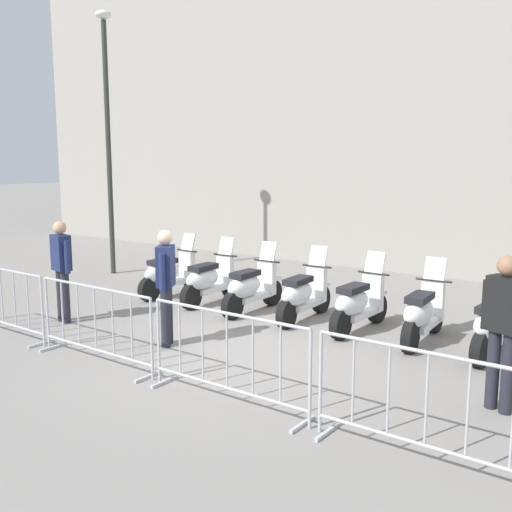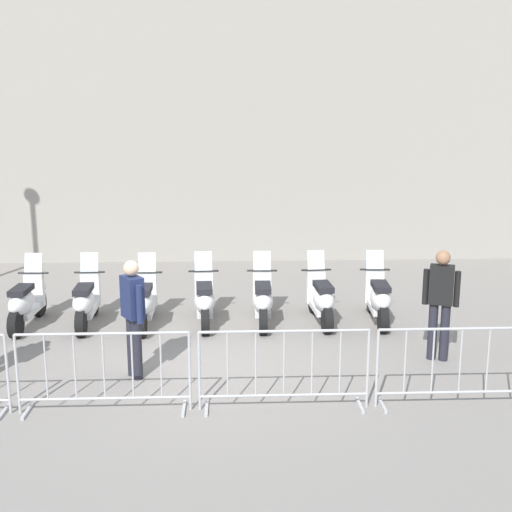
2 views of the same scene
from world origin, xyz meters
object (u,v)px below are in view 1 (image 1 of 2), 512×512
street_lamp (107,120)px  officer_by_barriers (504,324)px  motorcycle_2 (251,288)px  barrier_segment_0 (2,301)px  motorcycle_1 (209,281)px  motorcycle_3 (303,295)px  motorcycle_6 (495,326)px  barrier_segment_1 (95,325)px  officer_mid_plaza (62,265)px  motorcycle_4 (358,304)px  motorcycle_5 (422,314)px  barrier_segment_3 (426,409)px  motorcycle_0 (169,274)px  officer_near_row_end (166,281)px  barrier_segment_2 (227,359)px

street_lamp → officer_by_barriers: street_lamp is taller
motorcycle_2 → barrier_segment_0: motorcycle_2 is taller
barrier_segment_0 → motorcycle_1: bearing=66.8°
motorcycle_3 → barrier_segment_0: bearing=-137.0°
barrier_segment_0 → officer_by_barriers: size_ratio=1.27×
motorcycle_3 → motorcycle_6: size_ratio=1.00×
barrier_segment_1 → officer_by_barriers: officer_by_barriers is taller
officer_mid_plaza → motorcycle_4: bearing=27.4°
barrier_segment_1 → motorcycle_4: bearing=55.3°
motorcycle_5 → barrier_segment_1: 4.74m
motorcycle_6 → barrier_segment_3: size_ratio=0.78×
officer_by_barriers → motorcycle_0: bearing=162.9°
motorcycle_3 → barrier_segment_3: motorcycle_3 is taller
motorcycle_2 → officer_mid_plaza: 3.28m
officer_near_row_end → officer_mid_plaza: same height
motorcycle_1 → street_lamp: size_ratio=0.28×
officer_mid_plaza → motorcycle_3: bearing=34.9°
barrier_segment_0 → street_lamp: street_lamp is taller
motorcycle_3 → barrier_segment_0: (-3.56, -3.32, 0.07)m
barrier_segment_3 → barrier_segment_1: bearing=177.9°
motorcycle_0 → officer_near_row_end: officer_near_row_end is taller
motorcycle_1 → officer_mid_plaza: size_ratio=0.99×
officer_near_row_end → motorcycle_1: bearing=114.8°
street_lamp → motorcycle_4: bearing=-10.0°
motorcycle_5 → barrier_segment_1: bearing=-135.4°
motorcycle_0 → barrier_segment_3: size_ratio=0.78×
motorcycle_5 → officer_by_barriers: 2.47m
barrier_segment_0 → barrier_segment_2: size_ratio=1.00×
barrier_segment_0 → officer_mid_plaza: bearing=77.5°
motorcycle_5 → street_lamp: size_ratio=0.28×
barrier_segment_2 → officer_near_row_end: bearing=149.3°
barrier_segment_2 → motorcycle_1: bearing=131.1°
officer_near_row_end → officer_by_barriers: bearing=4.0°
motorcycle_0 → officer_by_barriers: bearing=-17.1°
barrier_segment_2 → officer_near_row_end: (-2.02, 1.20, 0.45)m
officer_near_row_end → motorcycle_0: bearing=131.9°
officer_near_row_end → barrier_segment_2: bearing=-30.7°
motorcycle_5 → officer_near_row_end: officer_near_row_end is taller
motorcycle_6 → officer_mid_plaza: officer_mid_plaza is taller
officer_mid_plaza → barrier_segment_2: bearing=-14.9°
motorcycle_3 → barrier_segment_1: 3.64m
barrier_segment_0 → street_lamp: 6.03m
motorcycle_1 → barrier_segment_3: 6.52m
motorcycle_6 → barrier_segment_3: 3.45m
motorcycle_2 → motorcycle_5: (3.16, -0.04, 0.00)m
motorcycle_0 → officer_by_barriers: 7.09m
barrier_segment_3 → motorcycle_5: bearing=108.8°
motorcycle_1 → officer_near_row_end: officer_near_row_end is taller
motorcycle_2 → barrier_segment_0: bearing=-127.3°
motorcycle_5 → barrier_segment_1: motorcycle_5 is taller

